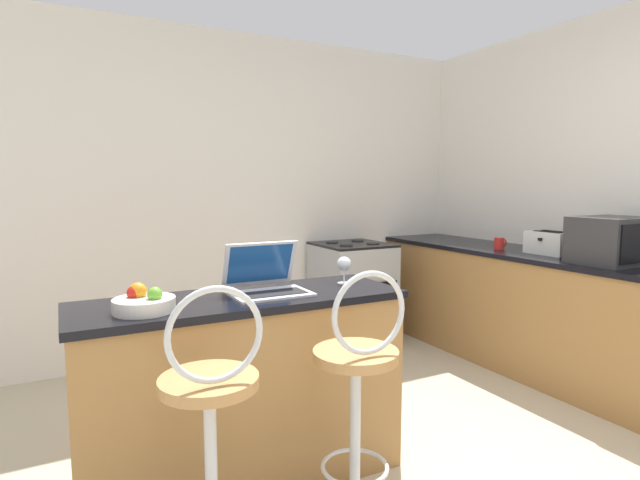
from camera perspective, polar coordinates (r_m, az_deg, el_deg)
name	(u,v)px	position (r m, az deg, el deg)	size (l,w,h in m)	color
wall_back	(236,195)	(4.19, -9.54, 5.09)	(12.00, 0.06, 2.60)	silver
breakfast_bar	(244,390)	(2.42, -8.64, -16.62)	(1.47, 0.50, 0.89)	#9E703D
counter_right	(550,315)	(4.02, 24.80, -7.80)	(0.66, 3.22, 0.89)	#9E703D
bar_stool_near	(212,442)	(1.87, -12.26, -21.64)	(0.40, 0.40, 1.07)	silver
bar_stool_far	(358,407)	(2.08, 4.32, -18.47)	(0.40, 0.40, 1.07)	silver
laptop	(266,280)	(2.34, -6.20, -4.58)	(0.36, 0.30, 0.23)	silver
microwave	(612,240)	(3.67, 30.37, -0.04)	(0.45, 0.37, 0.30)	#2D2D30
toaster	(551,243)	(3.97, 24.87, -0.30)	(0.23, 0.31, 0.17)	silver
stove_range	(352,294)	(4.36, 3.67, -6.17)	(0.58, 0.61, 0.89)	#9EA3A8
mug_red	(499,243)	(4.12, 19.82, -0.37)	(0.09, 0.08, 0.09)	red
fruit_bowl	(144,302)	(2.11, -19.50, -6.75)	(0.24, 0.24, 0.11)	silver
wine_glass_short	(344,265)	(2.53, 2.77, -2.86)	(0.07, 0.07, 0.14)	silver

